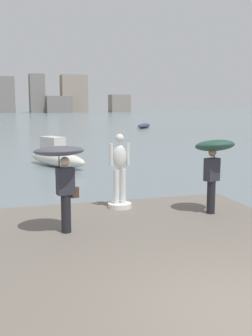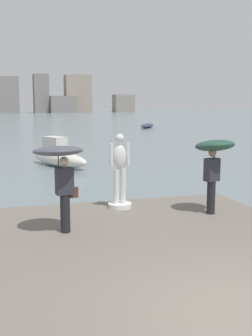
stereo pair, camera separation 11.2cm
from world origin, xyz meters
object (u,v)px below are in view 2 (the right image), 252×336
at_px(statue_white_figure, 120,176).
at_px(boat_mid, 58,156).
at_px(onlooker_left, 60,163).
at_px(onlooker_right, 214,154).
at_px(boat_near, 147,126).

distance_m(statue_white_figure, boat_mid, 10.95).
relative_size(onlooker_left, onlooker_right, 1.00).
distance_m(onlooker_left, onlooker_right, 4.13).
height_order(onlooker_right, boat_mid, onlooker_right).
xyz_separation_m(boat_near, boat_mid, (-15.81, -31.41, 0.24)).
xyz_separation_m(statue_white_figure, boat_near, (15.44, 42.33, -1.00)).
bearing_deg(statue_white_figure, onlooker_right, -28.82).
xyz_separation_m(statue_white_figure, onlooker_right, (2.22, -1.22, 0.69)).
distance_m(statue_white_figure, boat_near, 45.07).
xyz_separation_m(onlooker_left, onlooker_right, (4.09, 0.58, -0.01)).
height_order(statue_white_figure, boat_near, statue_white_figure).
bearing_deg(boat_near, onlooker_left, -111.40).
bearing_deg(onlooker_left, onlooker_right, 8.10).
bearing_deg(statue_white_figure, boat_near, 69.96).
xyz_separation_m(statue_white_figure, boat_mid, (-0.37, 10.92, -0.76)).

